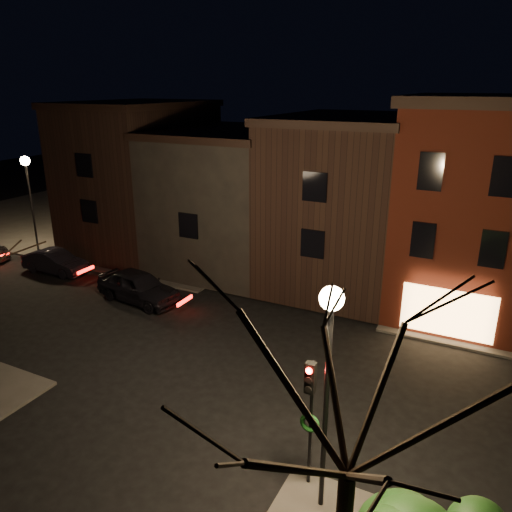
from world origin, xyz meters
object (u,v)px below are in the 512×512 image
(parked_car_b, at_px, (55,262))
(street_lamp_far, at_px, (28,178))
(street_lamp_near, at_px, (329,341))
(parked_car_a, at_px, (139,286))
(traffic_signal, at_px, (310,405))
(bare_tree_right, at_px, (355,369))

(parked_car_b, bearing_deg, street_lamp_far, 59.84)
(street_lamp_far, distance_m, parked_car_b, 6.73)
(street_lamp_near, height_order, parked_car_a, street_lamp_near)
(traffic_signal, bearing_deg, parked_car_b, 155.30)
(parked_car_a, bearing_deg, street_lamp_far, 80.85)
(parked_car_a, bearing_deg, parked_car_b, 89.19)
(street_lamp_far, height_order, parked_car_b, street_lamp_far)
(street_lamp_near, relative_size, traffic_signal, 1.60)
(street_lamp_far, relative_size, bare_tree_right, 0.76)
(traffic_signal, height_order, parked_car_b, traffic_signal)
(parked_car_b, bearing_deg, parked_car_a, -99.47)
(parked_car_a, bearing_deg, bare_tree_right, -120.02)
(parked_car_a, distance_m, parked_car_b, 7.41)
(street_lamp_near, distance_m, parked_car_a, 16.62)
(traffic_signal, height_order, parked_car_a, traffic_signal)
(street_lamp_near, bearing_deg, parked_car_b, 154.81)
(bare_tree_right, bearing_deg, street_lamp_near, 117.47)
(traffic_signal, xyz_separation_m, parked_car_a, (-12.86, 8.25, -1.96))
(traffic_signal, distance_m, parked_car_a, 15.40)
(street_lamp_far, relative_size, parked_car_a, 1.31)
(street_lamp_far, height_order, bare_tree_right, bare_tree_right)
(bare_tree_right, relative_size, parked_car_b, 1.98)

